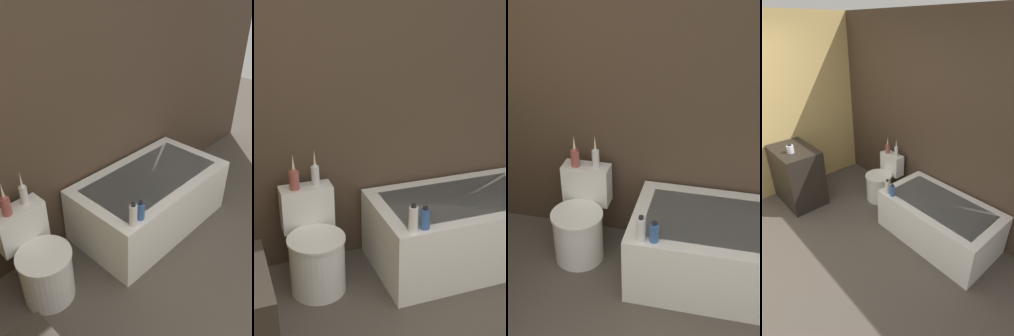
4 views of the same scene
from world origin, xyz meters
TOP-DOWN VIEW (x-y plane):
  - wall_back_tiled at (0.00, 2.17)m, footprint 6.40×0.06m
  - bathtub at (0.82, 1.73)m, footprint 1.42×0.79m
  - toilet at (-0.33, 1.80)m, footprint 0.40×0.55m
  - vase_gold at (-0.41, 1.99)m, footprint 0.07×0.07m
  - vase_silver at (-0.26, 2.02)m, footprint 0.06×0.06m
  - shampoo_bottle_tall at (0.24, 1.40)m, footprint 0.06×0.06m
  - shampoo_bottle_short at (0.32, 1.41)m, footprint 0.06×0.06m

SIDE VIEW (x-z plane):
  - bathtub at x=0.82m, z-range 0.00..0.54m
  - toilet at x=-0.33m, z-range -0.06..0.63m
  - shampoo_bottle_short at x=0.32m, z-range 0.53..0.69m
  - shampoo_bottle_tall at x=0.24m, z-range 0.53..0.72m
  - vase_gold at x=-0.41m, z-range 0.64..0.90m
  - vase_silver at x=-0.26m, z-range 0.64..0.90m
  - wall_back_tiled at x=0.00m, z-range 0.00..2.60m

